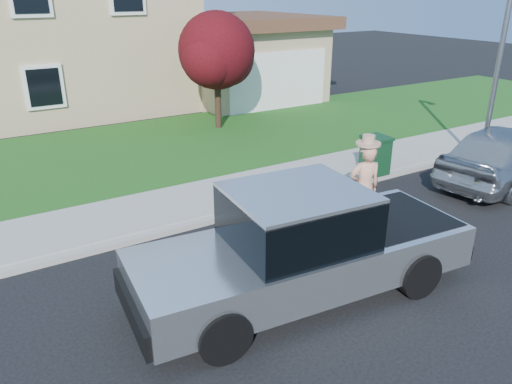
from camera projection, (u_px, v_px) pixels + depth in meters
ground at (319, 274)px, 8.94m from camera, size 80.00×80.00×0.00m
curb at (276, 204)px, 11.69m from camera, size 40.00×0.20×0.12m
sidewalk at (251, 188)px, 12.55m from camera, size 40.00×2.00×0.15m
lawn at (180, 145)px, 16.11m from camera, size 40.00×7.00×0.10m
house at (108, 28)px, 21.29m from camera, size 14.00×11.30×6.85m
pickup_truck at (302, 247)px, 8.05m from camera, size 5.89×2.47×1.89m
woman at (364, 186)px, 10.24m from camera, size 0.78×0.63×2.06m
sedan at (505, 154)px, 12.86m from camera, size 4.81×2.57×1.56m
ornamental_tree at (218, 54)px, 17.01m from camera, size 2.90×2.62×3.98m
trash_bin at (375, 154)px, 13.22m from camera, size 0.64×0.73×1.00m
street_lamp at (504, 48)px, 12.76m from camera, size 0.30×0.76×5.81m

